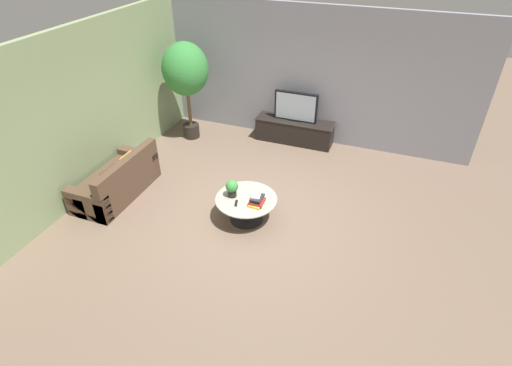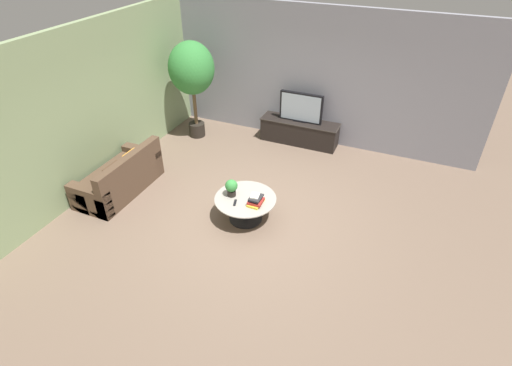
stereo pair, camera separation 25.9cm
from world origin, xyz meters
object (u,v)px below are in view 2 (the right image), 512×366
television (301,108)px  potted_plant_tabletop (231,187)px  media_console (299,131)px  couch_by_wall (120,178)px  coffee_table (246,204)px  potted_palm_tall (192,71)px

television → potted_plant_tabletop: bearing=-94.3°
media_console → couch_by_wall: 4.11m
media_console → couch_by_wall: (-2.54, -3.23, 0.00)m
coffee_table → potted_palm_tall: potted_palm_tall is taller
media_console → potted_palm_tall: 2.79m
couch_by_wall → potted_palm_tall: 2.91m
media_console → television: bearing=-90.0°
coffee_table → couch_by_wall: couch_by_wall is taller
potted_palm_tall → coffee_table: bearing=-45.4°
coffee_table → potted_plant_tabletop: size_ratio=3.41×
potted_plant_tabletop → coffee_table: bearing=4.3°
potted_plant_tabletop → media_console: bearing=85.7°
media_console → potted_plant_tabletop: (-0.23, -3.07, 0.34)m
couch_by_wall → media_console: bearing=141.8°
couch_by_wall → potted_palm_tall: bearing=176.3°
potted_palm_tall → potted_plant_tabletop: (2.14, -2.44, -0.98)m
media_console → potted_palm_tall: (-2.37, -0.63, 1.31)m
potted_palm_tall → couch_by_wall: bearing=-93.7°
media_console → television: television is taller
media_console → potted_plant_tabletop: 3.10m
television → couch_by_wall: television is taller
media_console → potted_palm_tall: size_ratio=0.80×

